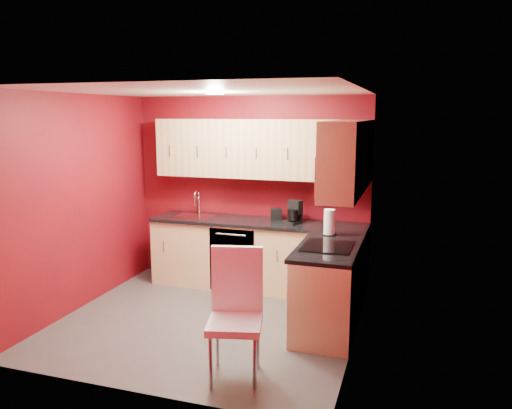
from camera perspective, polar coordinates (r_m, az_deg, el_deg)
The scene contains 21 objects.
floor at distance 5.70m, azimuth -5.54°, elevation -13.15°, with size 3.20×3.20×0.00m, color #464341.
ceiling at distance 5.24m, azimuth -6.03°, elevation 12.82°, with size 3.20×3.20×0.00m, color white.
wall_back at distance 6.71m, azimuth -0.67°, elevation 1.61°, with size 3.20×3.20×0.00m, color maroon.
wall_front at distance 4.04m, azimuth -14.30°, elevation -4.61°, with size 3.20×3.20×0.00m, color maroon.
wall_left at distance 6.14m, azimuth -19.61°, elevation 0.18°, with size 3.00×3.00×0.00m, color maroon.
wall_right at distance 4.93m, azimuth 11.57°, elevation -1.81°, with size 3.00×3.00×0.00m, color maroon.
base_cabinets_back at distance 6.55m, azimuth 0.18°, elevation -5.92°, with size 2.80×0.60×0.87m, color #E9C185.
base_cabinets_right at distance 5.43m, azimuth 8.36°, elevation -9.53°, with size 0.60×1.30×0.87m, color #E9C185.
countertop_back at distance 6.42m, azimuth 0.14°, elevation -2.06°, with size 2.80×0.63×0.04m, color black.
countertop_right at distance 5.28m, azimuth 8.30°, elevation -4.92°, with size 0.63×1.27×0.04m, color black.
upper_cabinets_back at distance 6.42m, azimuth 0.53°, elevation 6.38°, with size 2.80×0.35×0.75m, color tan.
upper_cabinets_right at distance 5.29m, azimuth 10.46°, elevation 6.04°, with size 0.35×1.55×0.75m.
microwave at distance 5.08m, azimuth 9.68°, elevation 3.31°, with size 0.42×0.76×0.42m.
cooktop at distance 5.24m, azimuth 8.19°, elevation -4.75°, with size 0.50×0.55×0.01m, color black.
sink at distance 6.75m, azimuth -7.12°, elevation -1.06°, with size 0.52×0.42×0.35m.
dishwasher_front at distance 6.36m, azimuth -2.78°, elevation -6.42°, with size 0.60×0.02×0.82m, color black.
downlight at distance 5.51m, azimuth -4.74°, elevation 12.56°, with size 0.20×0.20×0.01m, color white.
coffee_maker at distance 6.26m, azimuth 4.18°, elevation -0.87°, with size 0.17×0.23×0.29m, color black, non-canonical shape.
napkin_holder at distance 6.48m, azimuth 2.33°, elevation -1.13°, with size 0.13×0.13×0.14m, color black, non-canonical shape.
paper_towel at distance 5.72m, azimuth 8.38°, elevation -2.01°, with size 0.17×0.17×0.29m, color white, non-canonical shape.
dining_chair at distance 4.37m, azimuth -2.43°, elevation -12.65°, with size 0.45×0.48×1.13m, color white, non-canonical shape.
Camera 1 is at (2.10, -4.79, 2.27)m, focal length 35.00 mm.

